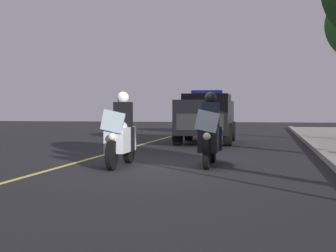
# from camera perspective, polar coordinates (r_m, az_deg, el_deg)

# --- Properties ---
(ground_plane) EXTENTS (80.00, 80.00, 0.00)m
(ground_plane) POSITION_cam_1_polar(r_m,az_deg,el_deg) (11.87, -0.51, -4.43)
(ground_plane) COLOR black
(lane_stripe_center) EXTENTS (48.00, 0.12, 0.01)m
(lane_stripe_center) POSITION_cam_1_polar(r_m,az_deg,el_deg) (12.51, -10.47, -4.12)
(lane_stripe_center) COLOR #E0D14C
(lane_stripe_center) RESTS_ON ground
(police_motorcycle_lead_left) EXTENTS (2.14, 0.57, 1.72)m
(police_motorcycle_lead_left) POSITION_cam_1_polar(r_m,az_deg,el_deg) (11.57, -5.35, -1.13)
(police_motorcycle_lead_left) COLOR black
(police_motorcycle_lead_left) RESTS_ON ground
(police_motorcycle_lead_right) EXTENTS (2.14, 0.57, 1.72)m
(police_motorcycle_lead_right) POSITION_cam_1_polar(r_m,az_deg,el_deg) (11.72, 4.75, -1.09)
(police_motorcycle_lead_right) COLOR black
(police_motorcycle_lead_right) RESTS_ON ground
(police_suv) EXTENTS (4.95, 2.18, 2.05)m
(police_suv) POSITION_cam_1_polar(r_m,az_deg,el_deg) (19.57, 4.40, 1.19)
(police_suv) COLOR black
(police_suv) RESTS_ON ground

